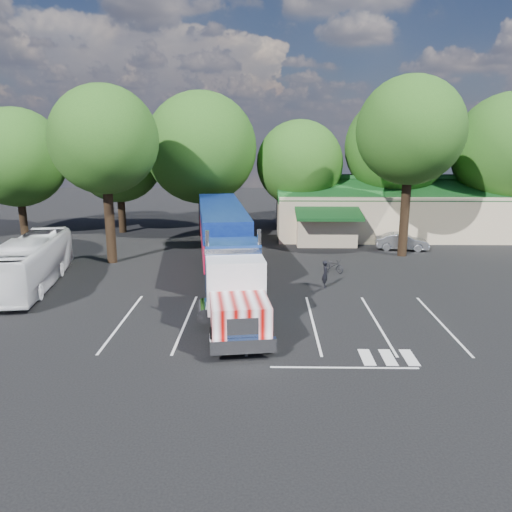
{
  "coord_description": "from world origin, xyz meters",
  "views": [
    {
      "loc": [
        0.75,
        -29.57,
        9.13
      ],
      "look_at": [
        0.24,
        -0.11,
        2.0
      ],
      "focal_mm": 35.0,
      "sensor_mm": 36.0,
      "label": 1
    }
  ],
  "objects_px": {
    "bicycle": "(333,265)",
    "tour_bus": "(31,263)",
    "semi_truck": "(224,240)",
    "silver_sedan": "(402,242)",
    "woman": "(325,274)"
  },
  "relations": [
    {
      "from": "tour_bus",
      "to": "bicycle",
      "type": "bearing_deg",
      "value": 2.38
    },
    {
      "from": "semi_truck",
      "to": "tour_bus",
      "type": "height_order",
      "value": "semi_truck"
    },
    {
      "from": "semi_truck",
      "to": "silver_sedan",
      "type": "xyz_separation_m",
      "value": [
        13.82,
        8.98,
        -1.97
      ]
    },
    {
      "from": "bicycle",
      "to": "semi_truck",
      "type": "bearing_deg",
      "value": 156.13
    },
    {
      "from": "semi_truck",
      "to": "tour_bus",
      "type": "distance_m",
      "value": 11.94
    },
    {
      "from": "woman",
      "to": "silver_sedan",
      "type": "height_order",
      "value": "woman"
    },
    {
      "from": "woman",
      "to": "semi_truck",
      "type": "bearing_deg",
      "value": 80.18
    },
    {
      "from": "woman",
      "to": "tour_bus",
      "type": "height_order",
      "value": "tour_bus"
    },
    {
      "from": "bicycle",
      "to": "tour_bus",
      "type": "xyz_separation_m",
      "value": [
        -19.09,
        -3.77,
        1.05
      ]
    },
    {
      "from": "semi_truck",
      "to": "bicycle",
      "type": "relative_size",
      "value": 12.54
    },
    {
      "from": "semi_truck",
      "to": "tour_bus",
      "type": "relative_size",
      "value": 2.07
    },
    {
      "from": "woman",
      "to": "tour_bus",
      "type": "bearing_deg",
      "value": 94.17
    },
    {
      "from": "semi_truck",
      "to": "woman",
      "type": "height_order",
      "value": "semi_truck"
    },
    {
      "from": "woman",
      "to": "bicycle",
      "type": "relative_size",
      "value": 0.95
    },
    {
      "from": "silver_sedan",
      "to": "woman",
      "type": "bearing_deg",
      "value": 152.22
    }
  ]
}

